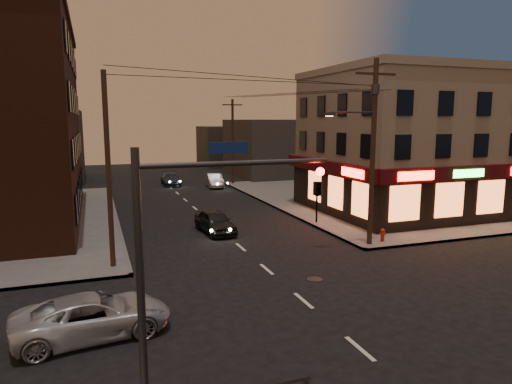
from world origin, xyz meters
name	(u,v)px	position (x,y,z in m)	size (l,w,h in m)	color
ground	(303,301)	(0.00, 0.00, 0.00)	(120.00, 120.00, 0.00)	black
sidewalk_ne	(393,197)	(18.00, 19.00, 0.07)	(24.00, 28.00, 0.15)	#514F4C
pizza_building	(418,141)	(15.93, 13.43, 5.35)	(15.85, 12.85, 10.50)	gray
bg_building_ne_a	(274,148)	(14.00, 38.00, 3.50)	(10.00, 12.00, 7.00)	#3F3D3A
bg_building_nw	(41,146)	(-13.00, 42.00, 4.00)	(9.00, 10.00, 8.00)	#3F3D3A
bg_building_ne_b	(228,146)	(12.00, 52.00, 3.00)	(8.00, 8.00, 6.00)	#3F3D3A
utility_pole_main	(371,142)	(6.68, 5.80, 5.76)	(4.20, 0.44, 10.00)	#382619
utility_pole_far	(233,142)	(6.80, 32.00, 4.65)	(0.26, 0.26, 9.00)	#382619
utility_pole_west	(108,171)	(-6.80, 6.50, 4.65)	(0.24, 0.24, 9.00)	#382619
traffic_signal	(187,249)	(-5.57, -5.60, 4.16)	(4.49, 0.32, 6.47)	#333538
suv_cross	(93,316)	(-7.69, -0.34, 0.68)	(2.27, 4.93, 1.37)	#A1A3AA
sedan_near	(215,222)	(-0.50, 11.67, 0.71)	(1.68, 4.18, 1.42)	black
sedan_mid	(215,180)	(4.41, 30.75, 0.71)	(1.50, 4.31, 1.42)	slate
sedan_far	(171,179)	(0.32, 33.82, 0.66)	(1.84, 4.52, 1.31)	#1C2738
fire_hydrant	(383,234)	(7.80, 6.00, 0.55)	(0.33, 0.33, 0.73)	#A0270E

